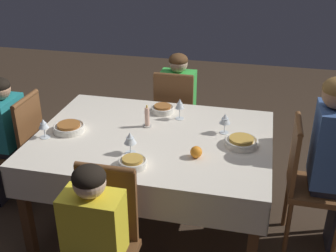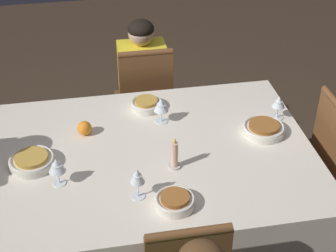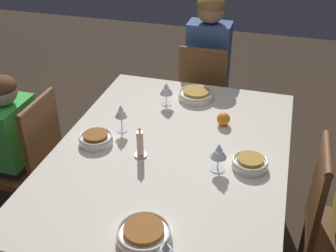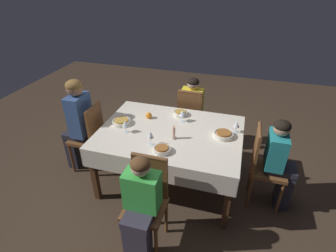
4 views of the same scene
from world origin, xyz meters
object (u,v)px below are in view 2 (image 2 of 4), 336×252
object	(u,v)px
dining_table	(155,163)
bowl_west	(264,129)
chair_south	(145,101)
person_child_yellow	(141,82)
wine_glass_west	(279,103)
wine_glass_north	(137,177)
bowl_east	(32,161)
wine_glass_east	(57,166)
candle_centerpiece	(174,156)
wine_glass_south	(161,105)
bowl_north	(175,201)
orange_fruit	(84,128)
bowl_south	(146,104)

from	to	relation	value
dining_table	bowl_west	xyz separation A→B (m)	(-0.58, -0.06, 0.10)
chair_south	person_child_yellow	world-z (taller)	person_child_yellow
bowl_west	chair_south	bearing A→B (deg)	-55.70
wine_glass_west	wine_glass_north	xyz separation A→B (m)	(0.82, 0.49, 0.02)
bowl_east	wine_glass_west	distance (m)	1.31
dining_table	wine_glass_east	bearing A→B (deg)	18.41
candle_centerpiece	wine_glass_south	bearing A→B (deg)	-90.19
person_child_yellow	bowl_north	world-z (taller)	person_child_yellow
person_child_yellow	bowl_west	size ratio (longest dim) A/B	4.75
dining_table	person_child_yellow	distance (m)	0.98
wine_glass_west	candle_centerpiece	distance (m)	0.70
person_child_yellow	wine_glass_north	bearing A→B (deg)	81.82
bowl_east	bowl_north	size ratio (longest dim) A/B	1.25
chair_south	orange_fruit	distance (m)	0.77
bowl_south	wine_glass_north	xyz separation A→B (m)	(0.14, 0.71, 0.09)
chair_south	bowl_west	bearing A→B (deg)	124.30
person_child_yellow	wine_glass_south	size ratio (longest dim) A/B	7.09
bowl_east	bowl_south	bearing A→B (deg)	-146.84
wine_glass_east	bowl_west	size ratio (longest dim) A/B	0.65
wine_glass_south	bowl_north	size ratio (longest dim) A/B	0.83
bowl_north	wine_glass_north	size ratio (longest dim) A/B	1.10
wine_glass_north	bowl_north	bearing A→B (deg)	150.17
orange_fruit	wine_glass_south	bearing A→B (deg)	-174.17
dining_table	orange_fruit	bearing A→B (deg)	-32.77
person_child_yellow	bowl_south	bearing A→B (deg)	85.59
bowl_north	wine_glass_south	bearing A→B (deg)	-94.29
bowl_west	bowl_east	bearing A→B (deg)	2.78
wine_glass_north	wine_glass_south	bearing A→B (deg)	-109.50
bowl_north	candle_centerpiece	bearing A→B (deg)	-100.27
orange_fruit	bowl_north	bearing A→B (deg)	120.73
bowl_east	wine_glass_north	world-z (taller)	wine_glass_north
bowl_south	candle_centerpiece	xyz separation A→B (m)	(-0.06, 0.53, 0.04)
candle_centerpiece	bowl_south	bearing A→B (deg)	-83.85
wine_glass_east	bowl_west	distance (m)	1.07
dining_table	wine_glass_south	xyz separation A→B (m)	(-0.08, -0.26, 0.18)
bowl_east	wine_glass_north	xyz separation A→B (m)	(-0.47, 0.31, 0.09)
orange_fruit	bowl_west	bearing A→B (deg)	170.40
wine_glass_east	wine_glass_west	distance (m)	1.21
person_child_yellow	wine_glass_west	world-z (taller)	person_child_yellow
wine_glass_west	orange_fruit	world-z (taller)	wine_glass_west
bowl_west	wine_glass_west	size ratio (longest dim) A/B	1.61
bowl_north	candle_centerpiece	world-z (taller)	candle_centerpiece
bowl_west	orange_fruit	size ratio (longest dim) A/B	2.94
chair_south	bowl_north	distance (m)	1.24
wine_glass_west	bowl_south	bearing A→B (deg)	-17.75
bowl_east	candle_centerpiece	bearing A→B (deg)	168.71
wine_glass_west	orange_fruit	xyz separation A→B (m)	(1.03, -0.03, -0.06)
candle_centerpiece	chair_south	bearing A→B (deg)	-89.24
chair_south	wine_glass_south	size ratio (longest dim) A/B	6.35
wine_glass_south	chair_south	bearing A→B (deg)	-88.59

